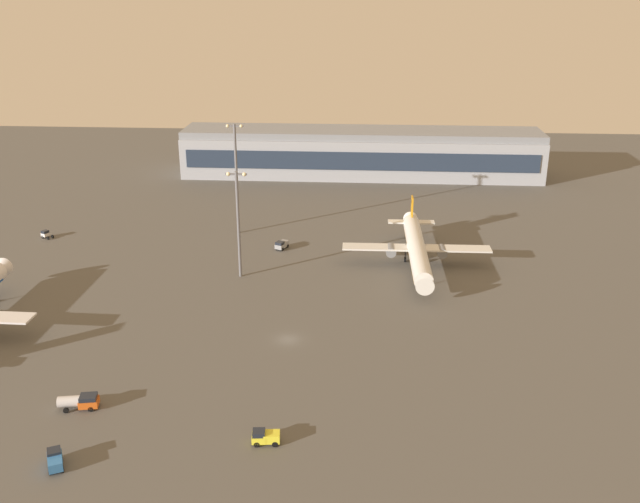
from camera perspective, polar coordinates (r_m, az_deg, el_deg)
The scene contains 10 objects.
ground_plane at distance 135.42m, azimuth -2.63°, elevation -7.20°, with size 416.00×416.00×0.00m, color #56544F.
terminal_building at distance 250.89m, azimuth 3.38°, elevation 8.06°, with size 125.83×22.40×16.40m.
airplane_near_gate at distance 169.80m, azimuth 7.90°, elevation 0.27°, with size 35.88×46.17×11.87m.
cargo_loader at distance 109.25m, azimuth -20.85°, elevation -15.63°, with size 3.58×4.58×2.25m.
fuel_truck at distance 120.76m, azimuth -19.05°, elevation -11.49°, with size 6.57×3.32×2.35m.
maintenance_van at distance 107.25m, azimuth -4.51°, elevation -14.86°, with size 4.30×2.35×2.25m.
baggage_tractor at distance 180.27m, azimuth -3.15°, elevation 0.57°, with size 3.43×4.58×2.25m.
pushback_tug at distance 202.10m, azimuth -21.51°, elevation 1.34°, with size 3.56×3.01×2.05m.
apron_light_west at distance 188.70m, azimuth -6.85°, elevation 6.40°, with size 4.80×0.90×30.09m.
apron_light_central at distance 159.63m, azimuth -6.71°, elevation 2.76°, with size 4.80×0.90×25.17m.
Camera 1 is at (14.19, -118.62, 63.77)m, focal length 39.14 mm.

